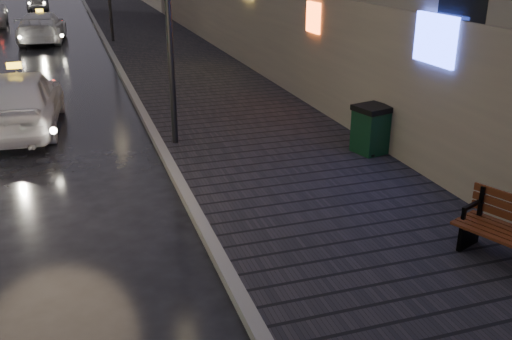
% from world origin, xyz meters
% --- Properties ---
extents(ground, '(120.00, 120.00, 0.00)m').
position_xyz_m(ground, '(0.00, 0.00, 0.00)').
color(ground, black).
rests_on(ground, ground).
extents(sidewalk, '(4.60, 58.00, 0.15)m').
position_xyz_m(sidewalk, '(3.90, 21.00, 0.07)').
color(sidewalk, black).
rests_on(sidewalk, ground).
extents(curb, '(0.20, 58.00, 0.15)m').
position_xyz_m(curb, '(1.50, 21.00, 0.07)').
color(curb, slate).
rests_on(curb, ground).
extents(trash_bin, '(0.83, 0.83, 1.05)m').
position_xyz_m(trash_bin, '(5.80, 4.00, 0.68)').
color(trash_bin, black).
rests_on(trash_bin, sidewalk).
extents(taxi_near, '(2.22, 4.79, 1.59)m').
position_xyz_m(taxi_near, '(-1.57, 8.61, 0.79)').
color(taxi_near, silver).
rests_on(taxi_near, ground).
extents(taxi_mid, '(2.43, 5.11, 1.44)m').
position_xyz_m(taxi_mid, '(-1.35, 23.71, 0.72)').
color(taxi_mid, white).
rests_on(taxi_mid, ground).
extents(car_far, '(1.51, 3.74, 1.28)m').
position_xyz_m(car_far, '(-1.98, 40.28, 0.64)').
color(car_far, '#9998A0').
rests_on(car_far, ground).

